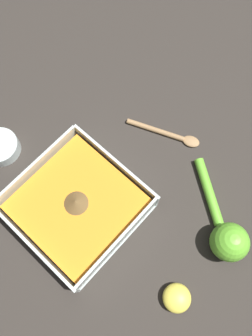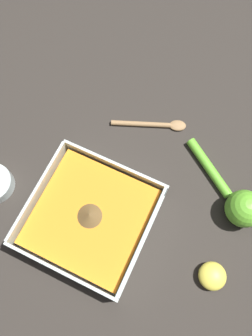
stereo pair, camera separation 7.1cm
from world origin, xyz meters
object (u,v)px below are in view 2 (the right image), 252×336
square_dish (90,218)px  lemon_half (212,276)px  lemon_squeezer (240,203)px  wooden_spoon (153,124)px

square_dish → lemon_half: (-0.28, -0.00, -0.01)m
lemon_squeezer → square_dish: bearing=-114.4°
lemon_squeezer → lemon_half: size_ratio=3.59×
square_dish → wooden_spoon: square_dish is taller
lemon_squeezer → wooden_spoon: bearing=-168.8°
wooden_spoon → lemon_squeezer: bearing=-46.0°
square_dish → wooden_spoon: 0.27m
lemon_half → lemon_squeezer: bearing=-88.9°
square_dish → lemon_half: square_dish is taller
lemon_squeezer → lemon_half: bearing=-53.9°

